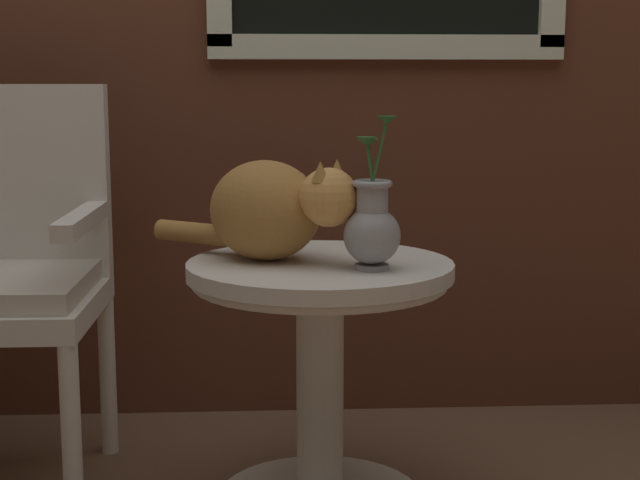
{
  "coord_description": "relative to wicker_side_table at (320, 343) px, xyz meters",
  "views": [
    {
      "loc": [
        -0.02,
        -2.01,
        0.99
      ],
      "look_at": [
        0.1,
        0.12,
        0.64
      ],
      "focal_mm": 53.8,
      "sensor_mm": 36.0,
      "label": 1
    }
  ],
  "objects": [
    {
      "name": "pewter_vase_with_ivy",
      "position": [
        0.11,
        -0.09,
        0.29
      ],
      "size": [
        0.12,
        0.12,
        0.33
      ],
      "color": "#99999E",
      "rests_on": "wicker_side_table"
    },
    {
      "name": "wicker_side_table",
      "position": [
        0.0,
        0.0,
        0.0
      ],
      "size": [
        0.61,
        0.61,
        0.59
      ],
      "color": "silver",
      "rests_on": "ground_plane"
    },
    {
      "name": "cat",
      "position": [
        -0.11,
        0.02,
        0.31
      ],
      "size": [
        0.47,
        0.36,
        0.24
      ],
      "color": "#AD7A3D",
      "rests_on": "wicker_side_table"
    }
  ]
}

